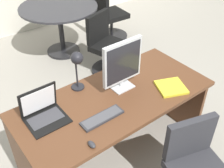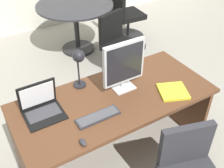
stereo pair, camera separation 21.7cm
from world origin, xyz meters
name	(u,v)px [view 1 (the left image)]	position (x,y,z in m)	size (l,w,h in m)	color
ground	(48,84)	(0.00, 1.50, 0.00)	(12.00, 12.00, 0.00)	gray
desk	(111,111)	(0.00, 0.05, 0.54)	(1.79, 0.81, 0.75)	#56331E
monitor	(122,64)	(0.14, 0.08, 1.00)	(0.40, 0.16, 0.47)	#B7BABF
laptop	(42,109)	(-0.61, 0.16, 0.83)	(0.32, 0.28, 0.27)	black
keyboard	(102,118)	(-0.25, -0.15, 0.76)	(0.37, 0.11, 0.02)	#2D2D33
mouse	(92,144)	(-0.48, -0.34, 0.77)	(0.04, 0.08, 0.03)	#2D2D33
desk_lamp	(77,63)	(-0.19, 0.29, 1.03)	(0.12, 0.14, 0.39)	black
book	(171,87)	(0.49, -0.22, 0.76)	(0.32, 0.32, 0.02)	yellow
meeting_table	(60,18)	(0.61, 2.14, 0.59)	(1.17, 1.17, 0.78)	black
meeting_chair_near	(109,19)	(1.50, 2.08, 0.35)	(0.56, 0.56, 0.86)	black
meeting_chair_far	(107,49)	(0.87, 1.28, 0.34)	(0.58, 0.59, 0.84)	black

